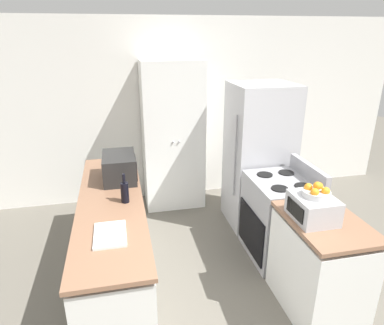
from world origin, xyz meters
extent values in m
cube|color=white|center=(0.00, 3.19, 1.30)|extent=(7.00, 0.06, 2.60)
cube|color=silver|center=(-0.88, 1.27, 0.42)|extent=(0.58, 2.30, 0.84)
cube|color=#896047|center=(-0.88, 1.27, 0.90)|extent=(0.60, 2.35, 0.04)
cube|color=silver|center=(0.88, 0.52, 0.42)|extent=(0.58, 0.83, 0.84)
cube|color=#896047|center=(0.88, 0.52, 0.90)|extent=(0.60, 0.85, 0.04)
cube|color=white|center=(-0.03, 2.87, 1.03)|extent=(0.83, 0.54, 2.06)
sphere|color=#B2B2B7|center=(-0.07, 2.59, 1.03)|extent=(0.03, 0.03, 0.03)
sphere|color=#B2B2B7|center=(0.01, 2.59, 1.03)|extent=(0.03, 0.03, 0.03)
cube|color=#9E9EA3|center=(0.90, 1.35, 0.46)|extent=(0.64, 0.76, 0.91)
cube|color=black|center=(0.58, 1.35, 0.34)|extent=(0.02, 0.67, 0.50)
cube|color=#9E9EA3|center=(1.19, 1.35, 0.99)|extent=(0.06, 0.72, 0.16)
cylinder|color=black|center=(0.78, 1.16, 0.92)|extent=(0.17, 0.17, 0.01)
cylinder|color=black|center=(0.78, 1.53, 0.92)|extent=(0.17, 0.17, 0.01)
cylinder|color=black|center=(1.03, 1.16, 0.92)|extent=(0.17, 0.17, 0.01)
cylinder|color=black|center=(1.03, 1.53, 0.92)|extent=(0.17, 0.17, 0.01)
cube|color=#B7B7BC|center=(0.95, 2.12, 0.91)|extent=(0.74, 0.70, 1.82)
cylinder|color=gray|center=(0.57, 1.93, 1.00)|extent=(0.02, 0.02, 1.00)
cube|color=black|center=(-0.78, 1.76, 1.05)|extent=(0.33, 0.49, 0.28)
cube|color=black|center=(-0.61, 1.72, 1.05)|extent=(0.01, 0.31, 0.20)
cylinder|color=black|center=(-0.75, 1.22, 1.01)|extent=(0.07, 0.07, 0.19)
cylinder|color=black|center=(-0.75, 1.22, 1.15)|extent=(0.03, 0.03, 0.09)
cube|color=#B2B2B7|center=(0.77, 0.57, 1.02)|extent=(0.32, 0.38, 0.21)
cube|color=black|center=(0.61, 0.57, 1.02)|extent=(0.01, 0.26, 0.13)
cylinder|color=silver|center=(0.79, 0.57, 1.15)|extent=(0.23, 0.23, 0.05)
sphere|color=orange|center=(0.84, 0.62, 1.19)|extent=(0.07, 0.07, 0.07)
sphere|color=orange|center=(0.74, 0.62, 1.19)|extent=(0.07, 0.07, 0.07)
sphere|color=orange|center=(0.74, 0.52, 1.19)|extent=(0.07, 0.07, 0.07)
sphere|color=orange|center=(0.84, 0.52, 1.19)|extent=(0.07, 0.07, 0.07)
sphere|color=orange|center=(0.79, 0.57, 1.22)|extent=(0.07, 0.07, 0.07)
cube|color=silver|center=(-0.88, 0.67, 0.92)|extent=(0.25, 0.36, 0.02)
camera|label=1|loc=(-0.75, -1.68, 2.39)|focal=32.00mm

